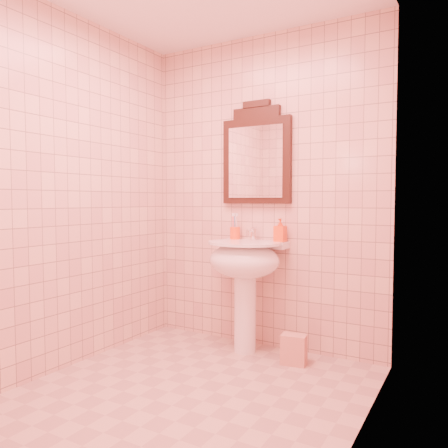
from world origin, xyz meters
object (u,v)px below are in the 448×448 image
Objects in this scene: pedestal_sink at (245,268)px; mirror at (256,156)px; soap_dispenser at (280,230)px; towel at (294,349)px; toothbrush_cup at (235,233)px.

mirror is at bearing 90.00° from pedestal_sink.
soap_dispenser is at bearing -11.69° from mirror.
soap_dispenser is (0.23, -0.05, -0.58)m from mirror.
pedestal_sink is 1.06× the size of mirror.
pedestal_sink reaches higher than towel.
mirror reaches higher than towel.
toothbrush_cup is (-0.17, -0.05, -0.62)m from mirror.
mirror is 0.63m from soap_dispenser.
mirror is 0.64m from toothbrush_cup.
toothbrush_cup is (-0.17, 0.15, 0.25)m from pedestal_sink.
soap_dispenser is at bearing 133.63° from towel.
towel is at bearing -7.14° from pedestal_sink.
soap_dispenser is 0.84× the size of towel.
towel is (0.43, -0.05, -0.55)m from pedestal_sink.
toothbrush_cup is 1.02m from towel.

